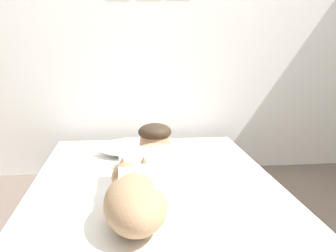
% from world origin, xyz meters
% --- Properties ---
extents(ground_plane, '(12.85, 12.85, 0.00)m').
position_xyz_m(ground_plane, '(0.00, 0.00, 0.00)').
color(ground_plane, '#66564C').
extents(back_wall, '(4.43, 0.12, 2.50)m').
position_xyz_m(back_wall, '(-0.00, 1.36, 1.25)').
color(back_wall, silver).
rests_on(back_wall, ground).
extents(bed, '(1.36, 2.04, 0.31)m').
position_xyz_m(bed, '(-0.11, 0.14, 0.15)').
color(bed, '#4C4742').
rests_on(bed, ground).
extents(pillow, '(0.52, 0.32, 0.11)m').
position_xyz_m(pillow, '(-0.19, 0.71, 0.37)').
color(pillow, white).
rests_on(pillow, bed).
extents(person_lying, '(0.43, 0.92, 0.27)m').
position_xyz_m(person_lying, '(-0.09, 0.07, 0.42)').
color(person_lying, white).
rests_on(person_lying, bed).
extents(dog, '(0.26, 0.57, 0.21)m').
position_xyz_m(dog, '(-0.24, -0.29, 0.42)').
color(dog, '#9E7A56').
rests_on(dog, bed).
extents(coffee_cup, '(0.12, 0.09, 0.07)m').
position_xyz_m(coffee_cup, '(0.09, 0.57, 0.35)').
color(coffee_cup, '#D84C47').
rests_on(coffee_cup, bed).
extents(cell_phone, '(0.07, 0.14, 0.01)m').
position_xyz_m(cell_phone, '(-0.09, -0.03, 0.32)').
color(cell_phone, black).
rests_on(cell_phone, bed).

